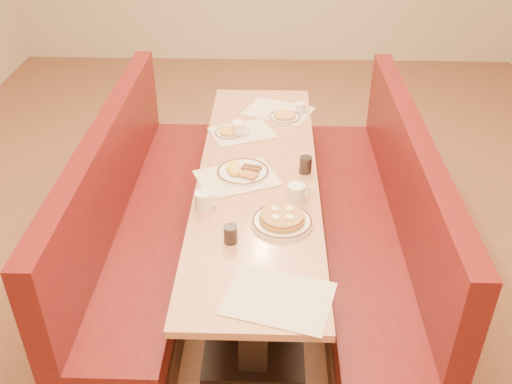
{
  "coord_description": "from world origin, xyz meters",
  "views": [
    {
      "loc": [
        0.08,
        -2.87,
        2.49
      ],
      "look_at": [
        0.0,
        -0.35,
        0.85
      ],
      "focal_mm": 40.0,
      "sensor_mm": 36.0,
      "label": 1
    }
  ],
  "objects_px": {
    "coffee_mug_a": "(297,193)",
    "coffee_mug_b": "(204,200)",
    "coffee_mug_d": "(239,129)",
    "soda_tumbler_mid": "(306,165)",
    "booth_right": "(375,229)",
    "soda_tumbler_near": "(231,234)",
    "coffee_mug_c": "(301,108)",
    "pancake_plate": "(282,220)",
    "booth_left": "(142,225)",
    "eggs_plate": "(242,171)",
    "diner_table": "(258,225)"
  },
  "relations": [
    {
      "from": "coffee_mug_c",
      "to": "coffee_mug_a",
      "type": "bearing_deg",
      "value": -80.53
    },
    {
      "from": "booth_right",
      "to": "coffee_mug_c",
      "type": "xyz_separation_m",
      "value": [
        -0.45,
        0.85,
        0.43
      ]
    },
    {
      "from": "booth_left",
      "to": "pancake_plate",
      "type": "distance_m",
      "value": 1.08
    },
    {
      "from": "pancake_plate",
      "to": "coffee_mug_d",
      "type": "xyz_separation_m",
      "value": [
        -0.27,
        0.98,
        0.02
      ]
    },
    {
      "from": "coffee_mug_d",
      "to": "diner_table",
      "type": "bearing_deg",
      "value": -52.48
    },
    {
      "from": "diner_table",
      "to": "coffee_mug_a",
      "type": "bearing_deg",
      "value": -52.02
    },
    {
      "from": "soda_tumbler_mid",
      "to": "coffee_mug_b",
      "type": "bearing_deg",
      "value": -144.81
    },
    {
      "from": "coffee_mug_c",
      "to": "diner_table",
      "type": "bearing_deg",
      "value": -95.72
    },
    {
      "from": "diner_table",
      "to": "booth_left",
      "type": "xyz_separation_m",
      "value": [
        -0.73,
        0.0,
        -0.01
      ]
    },
    {
      "from": "diner_table",
      "to": "booth_right",
      "type": "relative_size",
      "value": 1.0
    },
    {
      "from": "coffee_mug_c",
      "to": "booth_right",
      "type": "bearing_deg",
      "value": -49.35
    },
    {
      "from": "diner_table",
      "to": "coffee_mug_d",
      "type": "distance_m",
      "value": 0.66
    },
    {
      "from": "booth_left",
      "to": "coffee_mug_d",
      "type": "height_order",
      "value": "booth_left"
    },
    {
      "from": "diner_table",
      "to": "coffee_mug_b",
      "type": "height_order",
      "value": "coffee_mug_b"
    },
    {
      "from": "diner_table",
      "to": "coffee_mug_b",
      "type": "bearing_deg",
      "value": -127.33
    },
    {
      "from": "booth_left",
      "to": "coffee_mug_a",
      "type": "distance_m",
      "value": 1.09
    },
    {
      "from": "pancake_plate",
      "to": "soda_tumbler_near",
      "type": "height_order",
      "value": "soda_tumbler_near"
    },
    {
      "from": "coffee_mug_c",
      "to": "soda_tumbler_near",
      "type": "bearing_deg",
      "value": -92.18
    },
    {
      "from": "diner_table",
      "to": "soda_tumbler_mid",
      "type": "relative_size",
      "value": 24.67
    },
    {
      "from": "eggs_plate",
      "to": "pancake_plate",
      "type": "bearing_deg",
      "value": -64.58
    },
    {
      "from": "coffee_mug_a",
      "to": "soda_tumbler_mid",
      "type": "height_order",
      "value": "coffee_mug_a"
    },
    {
      "from": "soda_tumbler_mid",
      "to": "soda_tumbler_near",
      "type": "bearing_deg",
      "value": -120.23
    },
    {
      "from": "coffee_mug_a",
      "to": "coffee_mug_b",
      "type": "xyz_separation_m",
      "value": [
        -0.49,
        -0.08,
        -0.0
      ]
    },
    {
      "from": "booth_right",
      "to": "diner_table",
      "type": "bearing_deg",
      "value": 180.0
    },
    {
      "from": "booth_right",
      "to": "coffee_mug_d",
      "type": "distance_m",
      "value": 1.09
    },
    {
      "from": "pancake_plate",
      "to": "diner_table",
      "type": "bearing_deg",
      "value": 105.83
    },
    {
      "from": "soda_tumbler_near",
      "to": "booth_right",
      "type": "bearing_deg",
      "value": 37.43
    },
    {
      "from": "booth_left",
      "to": "eggs_plate",
      "type": "height_order",
      "value": "booth_left"
    },
    {
      "from": "booth_right",
      "to": "pancake_plate",
      "type": "xyz_separation_m",
      "value": [
        -0.59,
        -0.49,
        0.41
      ]
    },
    {
      "from": "eggs_plate",
      "to": "coffee_mug_c",
      "type": "height_order",
      "value": "coffee_mug_c"
    },
    {
      "from": "diner_table",
      "to": "coffee_mug_a",
      "type": "xyz_separation_m",
      "value": [
        0.22,
        -0.28,
        0.43
      ]
    },
    {
      "from": "soda_tumbler_near",
      "to": "soda_tumbler_mid",
      "type": "xyz_separation_m",
      "value": [
        0.4,
        0.68,
        0.0
      ]
    },
    {
      "from": "eggs_plate",
      "to": "coffee_mug_b",
      "type": "xyz_separation_m",
      "value": [
        -0.18,
        -0.36,
        0.03
      ]
    },
    {
      "from": "soda_tumbler_near",
      "to": "coffee_mug_a",
      "type": "bearing_deg",
      "value": 47.84
    },
    {
      "from": "coffee_mug_a",
      "to": "soda_tumbler_mid",
      "type": "distance_m",
      "value": 0.32
    },
    {
      "from": "coffee_mug_a",
      "to": "coffee_mug_b",
      "type": "height_order",
      "value": "coffee_mug_a"
    },
    {
      "from": "pancake_plate",
      "to": "eggs_plate",
      "type": "xyz_separation_m",
      "value": [
        -0.23,
        0.49,
        -0.01
      ]
    },
    {
      "from": "booth_left",
      "to": "coffee_mug_c",
      "type": "relative_size",
      "value": 24.71
    },
    {
      "from": "coffee_mug_d",
      "to": "soda_tumbler_mid",
      "type": "bearing_deg",
      "value": -25.96
    },
    {
      "from": "eggs_plate",
      "to": "coffee_mug_b",
      "type": "distance_m",
      "value": 0.41
    },
    {
      "from": "eggs_plate",
      "to": "soda_tumbler_near",
      "type": "xyz_separation_m",
      "value": [
        -0.02,
        -0.65,
        0.03
      ]
    },
    {
      "from": "coffee_mug_b",
      "to": "coffee_mug_c",
      "type": "relative_size",
      "value": 1.28
    },
    {
      "from": "booth_right",
      "to": "coffee_mug_d",
      "type": "relative_size",
      "value": 20.41
    },
    {
      "from": "booth_right",
      "to": "coffee_mug_b",
      "type": "xyz_separation_m",
      "value": [
        -1.01,
        -0.36,
        0.44
      ]
    },
    {
      "from": "diner_table",
      "to": "coffee_mug_b",
      "type": "xyz_separation_m",
      "value": [
        -0.28,
        -0.36,
        0.43
      ]
    },
    {
      "from": "coffee_mug_c",
      "to": "soda_tumbler_near",
      "type": "xyz_separation_m",
      "value": [
        -0.4,
        -1.5,
        0.01
      ]
    },
    {
      "from": "coffee_mug_d",
      "to": "soda_tumbler_mid",
      "type": "relative_size",
      "value": 1.21
    },
    {
      "from": "coffee_mug_a",
      "to": "soda_tumbler_mid",
      "type": "relative_size",
      "value": 1.3
    },
    {
      "from": "soda_tumbler_mid",
      "to": "diner_table",
      "type": "bearing_deg",
      "value": -173.86
    },
    {
      "from": "booth_left",
      "to": "soda_tumbler_mid",
      "type": "height_order",
      "value": "booth_left"
    }
  ]
}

